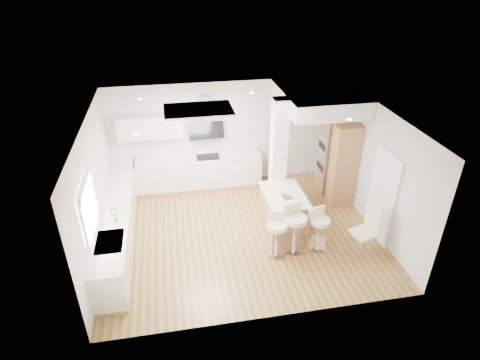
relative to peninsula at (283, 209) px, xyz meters
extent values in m
plane|color=olive|center=(-1.01, -0.16, -0.41)|extent=(6.00, 6.00, 0.00)
cube|color=white|center=(-1.01, -0.16, -0.41)|extent=(6.00, 5.00, 0.02)
cube|color=silver|center=(-1.01, 2.34, 0.99)|extent=(6.00, 0.04, 2.80)
cube|color=silver|center=(-4.01, -0.16, 0.99)|extent=(0.04, 5.00, 2.80)
cube|color=silver|center=(1.99, -0.16, 0.99)|extent=(0.04, 5.00, 2.80)
cube|color=white|center=(-1.81, 0.44, 2.36)|extent=(1.40, 0.95, 0.05)
cube|color=white|center=(-1.81, 0.44, 2.35)|extent=(1.25, 0.80, 0.03)
cylinder|color=#F2E5CE|center=(-3.01, 1.34, 2.37)|extent=(0.10, 0.10, 0.02)
cylinder|color=#F2E5CE|center=(-3.01, -0.66, 2.37)|extent=(0.10, 0.10, 0.02)
cylinder|color=#F2E5CE|center=(-0.51, 1.34, 2.37)|extent=(0.10, 0.10, 0.02)
cylinder|color=#F2E5CE|center=(0.99, 0.84, 2.37)|extent=(0.10, 0.10, 0.02)
cylinder|color=#F2E5CE|center=(0.99, -0.66, 2.37)|extent=(0.10, 0.10, 0.02)
cube|color=white|center=(-3.97, -1.06, 1.24)|extent=(0.03, 1.15, 0.95)
cube|color=white|center=(-3.96, -1.06, 1.74)|extent=(0.04, 1.28, 0.06)
cube|color=white|center=(-3.96, -1.06, 0.73)|extent=(0.04, 1.28, 0.06)
cube|color=white|center=(-3.96, -1.67, 1.24)|extent=(0.04, 0.06, 0.95)
cube|color=white|center=(-3.96, -0.45, 1.24)|extent=(0.04, 0.06, 0.95)
cube|color=#9DA0A4|center=(-3.94, -1.06, 1.67)|extent=(0.03, 1.18, 0.14)
cube|color=#413933|center=(1.98, -0.76, 0.59)|extent=(0.02, 0.90, 2.00)
cube|color=white|center=(1.96, -0.76, 0.59)|extent=(0.05, 1.00, 2.10)
cube|color=#BB8050|center=(-3.71, 0.09, -0.36)|extent=(0.60, 4.50, 0.10)
cube|color=silver|center=(-3.71, 0.09, 0.07)|extent=(0.60, 4.50, 0.76)
cube|color=#EEE3CA|center=(-3.71, 0.09, 0.47)|extent=(0.63, 4.50, 0.04)
cube|color=#A7A6AB|center=(-3.71, -1.16, 0.48)|extent=(0.50, 0.75, 0.02)
cube|color=#A7A6AB|center=(-3.71, -1.34, 0.43)|extent=(0.40, 0.34, 0.10)
cube|color=#A7A6AB|center=(-3.71, -0.98, 0.43)|extent=(0.40, 0.34, 0.10)
cylinder|color=silver|center=(-3.59, -0.86, 0.67)|extent=(0.02, 0.02, 0.36)
torus|color=silver|center=(-3.66, -0.86, 0.85)|extent=(0.18, 0.02, 0.18)
imported|color=#548D48|center=(-3.66, -0.51, 0.65)|extent=(0.17, 0.12, 0.33)
cube|color=#BB8050|center=(-1.76, 2.04, -0.36)|extent=(3.30, 0.60, 0.10)
cube|color=silver|center=(-1.76, 2.04, 0.07)|extent=(3.30, 0.60, 0.76)
cube|color=#EEE3CA|center=(-1.76, 2.04, 0.47)|extent=(3.33, 0.63, 0.04)
cube|color=black|center=(-1.51, 2.04, 0.49)|extent=(0.60, 0.40, 0.01)
cube|color=silver|center=(-2.91, 2.17, 1.39)|extent=(1.60, 0.34, 0.60)
cube|color=#A7A6AB|center=(-1.51, 2.24, 1.74)|extent=(0.25, 0.18, 0.70)
cube|color=black|center=(-1.51, 2.16, 1.19)|extent=(0.90, 0.26, 0.44)
cube|color=white|center=(0.04, 0.79, 0.99)|extent=(0.35, 0.35, 2.80)
cube|color=white|center=(1.09, 1.24, 2.19)|extent=(1.78, 2.20, 0.40)
cube|color=#BB8050|center=(1.67, 1.34, 0.64)|extent=(0.62, 0.62, 2.10)
cube|color=#BB8050|center=(1.67, 0.64, 0.64)|extent=(0.62, 0.40, 2.10)
cube|color=#A7A6AB|center=(1.36, 1.34, 0.89)|extent=(0.02, 0.55, 0.55)
cube|color=#A7A6AB|center=(1.36, 1.34, 0.31)|extent=(0.02, 0.55, 0.55)
cube|color=black|center=(1.35, 1.34, 0.89)|extent=(0.01, 0.45, 0.18)
cube|color=black|center=(1.35, 1.34, 0.31)|extent=(0.01, 0.45, 0.18)
cube|color=#BB8050|center=(0.00, 0.00, -0.02)|extent=(0.83, 1.28, 0.78)
cube|color=#EEE3CA|center=(0.00, 0.00, 0.39)|extent=(0.91, 1.36, 0.04)
imported|color=gray|center=(0.00, -0.14, 0.43)|extent=(0.24, 0.24, 0.06)
sphere|color=orange|center=(0.04, -0.14, 0.44)|extent=(0.06, 0.06, 0.06)
sphere|color=orange|center=(-0.04, -0.12, 0.44)|extent=(0.06, 0.06, 0.06)
sphere|color=olive|center=(0.00, -0.17, 0.44)|extent=(0.06, 0.06, 0.06)
cylinder|color=silver|center=(-0.44, -1.03, -0.40)|extent=(0.50, 0.50, 0.03)
cylinder|color=silver|center=(-0.44, -1.03, -0.06)|extent=(0.08, 0.08, 0.65)
cylinder|color=silver|center=(-0.44, -1.03, -0.19)|extent=(0.39, 0.39, 0.01)
cylinder|color=#EFE4C2|center=(-0.44, -1.03, 0.31)|extent=(0.48, 0.48, 0.10)
cube|color=#EFE4C2|center=(-0.41, -0.87, 0.46)|extent=(0.38, 0.11, 0.22)
cylinder|color=silver|center=(-0.03, -0.97, -0.40)|extent=(0.59, 0.59, 0.03)
cylinder|color=silver|center=(-0.03, -0.97, -0.03)|extent=(0.09, 0.09, 0.72)
cylinder|color=silver|center=(-0.03, -0.97, -0.17)|extent=(0.46, 0.46, 0.02)
cylinder|color=#EFE4C2|center=(-0.03, -0.97, 0.38)|extent=(0.57, 0.57, 0.11)
cube|color=#EFE4C2|center=(-0.07, -0.80, 0.55)|extent=(0.42, 0.16, 0.24)
cylinder|color=silver|center=(0.50, -1.00, -0.40)|extent=(0.53, 0.53, 0.03)
cylinder|color=silver|center=(0.50, -1.00, -0.07)|extent=(0.08, 0.08, 0.63)
cylinder|color=silver|center=(0.50, -1.00, -0.20)|extent=(0.41, 0.41, 0.01)
cylinder|color=#EFE4C2|center=(0.50, -1.00, 0.29)|extent=(0.51, 0.51, 0.10)
cube|color=#EFE4C2|center=(0.46, -0.85, 0.44)|extent=(0.37, 0.15, 0.21)
cube|color=#EFE4C2|center=(1.37, -1.27, 0.06)|extent=(0.56, 0.56, 0.06)
cube|color=#EFE4C2|center=(1.56, -1.22, 0.39)|extent=(0.16, 0.42, 0.73)
cylinder|color=#BB8050|center=(1.24, -1.50, -0.19)|extent=(0.04, 0.04, 0.44)
cylinder|color=#BB8050|center=(1.14, -1.15, -0.19)|extent=(0.04, 0.04, 0.44)
cylinder|color=#BB8050|center=(1.59, -1.40, -0.19)|extent=(0.04, 0.04, 0.44)
cylinder|color=#BB8050|center=(1.49, -1.05, -0.19)|extent=(0.04, 0.04, 0.44)
camera|label=1|loc=(-2.38, -7.43, 5.15)|focal=30.00mm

